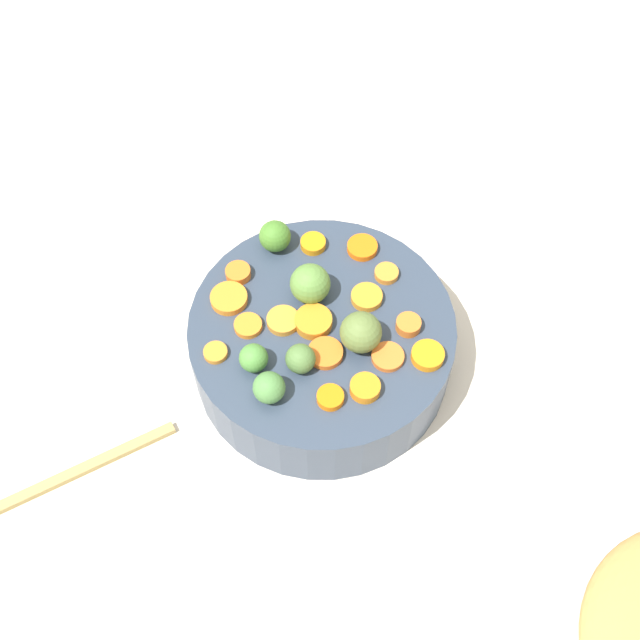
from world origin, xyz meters
TOP-DOWN VIEW (x-y plane):
  - tabletop at (0.00, 0.00)m, footprint 2.40×2.40m
  - serving_bowl_carrots at (0.00, -0.06)m, footprint 0.28×0.28m
  - carrot_slice_0 at (-0.05, -0.08)m, footprint 0.05×0.05m
  - carrot_slice_1 at (0.10, -0.10)m, footprint 0.05×0.05m
  - carrot_slice_2 at (-0.00, -0.02)m, footprint 0.05×0.05m
  - carrot_slice_3 at (-0.00, 0.03)m, footprint 0.04×0.04m
  - carrot_slice_4 at (0.08, -0.06)m, footprint 0.04×0.04m
  - carrot_slice_5 at (0.08, -0.13)m, footprint 0.03×0.03m
  - carrot_slice_6 at (-0.06, -0.01)m, footprint 0.04×0.04m
  - carrot_slice_7 at (-0.08, -0.11)m, footprint 0.03×0.03m
  - carrot_slice_8 at (0.04, -0.06)m, footprint 0.04×0.04m
  - carrot_slice_9 at (0.00, -0.16)m, footprint 0.04×0.04m
  - carrot_slice_10 at (0.01, -0.06)m, footprint 0.05×0.05m
  - carrot_slice_11 at (-0.05, -0.15)m, footprint 0.05×0.05m
  - carrot_slice_12 at (-0.09, -0.05)m, footprint 0.04×0.04m
  - carrot_slice_13 at (-0.10, -0.01)m, footprint 0.04×0.04m
  - carrot_slice_14 at (0.11, -0.03)m, footprint 0.03×0.03m
  - carrot_slice_15 at (-0.04, 0.02)m, footprint 0.04×0.04m
  - brussels_sprout_0 at (0.07, -0.02)m, footprint 0.03×0.03m
  - brussels_sprout_1 at (0.04, -0.16)m, footprint 0.04×0.04m
  - brussels_sprout_2 at (-0.04, -0.03)m, footprint 0.04×0.04m
  - brussels_sprout_3 at (0.03, -0.01)m, footprint 0.03×0.03m
  - brussels_sprout_4 at (0.01, -0.10)m, footprint 0.04×0.04m
  - brussels_sprout_5 at (0.06, 0.02)m, footprint 0.03×0.03m

SIDE VIEW (x-z plane):
  - tabletop at x=0.00m, z-range 0.00..0.02m
  - serving_bowl_carrots at x=0.00m, z-range 0.02..0.10m
  - carrot_slice_14 at x=0.11m, z-range 0.10..0.10m
  - carrot_slice_6 at x=-0.06m, z-range 0.10..0.10m
  - carrot_slice_4 at x=0.08m, z-range 0.10..0.11m
  - carrot_slice_7 at x=-0.08m, z-range 0.10..0.11m
  - carrot_slice_2 at x=0.00m, z-range 0.10..0.11m
  - carrot_slice_11 at x=-0.05m, z-range 0.10..0.11m
  - carrot_slice_8 at x=0.04m, z-range 0.10..0.11m
  - carrot_slice_0 at x=-0.05m, z-range 0.10..0.11m
  - carrot_slice_1 at x=0.10m, z-range 0.10..0.11m
  - carrot_slice_3 at x=0.00m, z-range 0.10..0.11m
  - carrot_slice_9 at x=0.00m, z-range 0.10..0.11m
  - carrot_slice_13 at x=-0.10m, z-range 0.10..0.11m
  - carrot_slice_5 at x=0.08m, z-range 0.10..0.11m
  - carrot_slice_10 at x=0.01m, z-range 0.10..0.11m
  - carrot_slice_12 at x=-0.09m, z-range 0.10..0.11m
  - carrot_slice_15 at x=-0.04m, z-range 0.10..0.11m
  - brussels_sprout_0 at x=0.07m, z-range 0.10..0.13m
  - brussels_sprout_3 at x=0.03m, z-range 0.10..0.13m
  - brussels_sprout_5 at x=0.06m, z-range 0.10..0.13m
  - brussels_sprout_1 at x=0.04m, z-range 0.10..0.13m
  - brussels_sprout_4 at x=0.01m, z-range 0.10..0.14m
  - brussels_sprout_2 at x=-0.04m, z-range 0.10..0.14m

